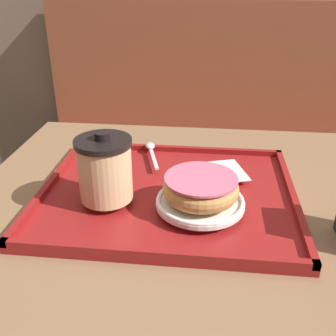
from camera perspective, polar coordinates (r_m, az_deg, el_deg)
booth_bench at (r=1.71m, az=11.96°, el=-1.06°), size 1.74×0.44×1.00m
cafe_table at (r=0.86m, az=0.70°, el=-14.75°), size 0.81×0.78×0.71m
serving_tray at (r=0.76m, az=0.00°, el=-3.82°), size 0.48×0.39×0.02m
napkin_paper at (r=0.81m, az=7.00°, el=-0.59°), size 0.14×0.13×0.00m
coffee_cup_front at (r=0.70m, az=-9.14°, el=-0.11°), size 0.10×0.10×0.13m
plate_with_chocolate_donut at (r=0.69m, az=4.69°, el=-4.88°), size 0.16×0.16×0.01m
donut_chocolate_glazed at (r=0.68m, az=4.77°, el=-2.88°), size 0.13×0.13×0.04m
spoon at (r=0.90m, az=-2.48°, el=2.76°), size 0.05×0.13×0.01m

